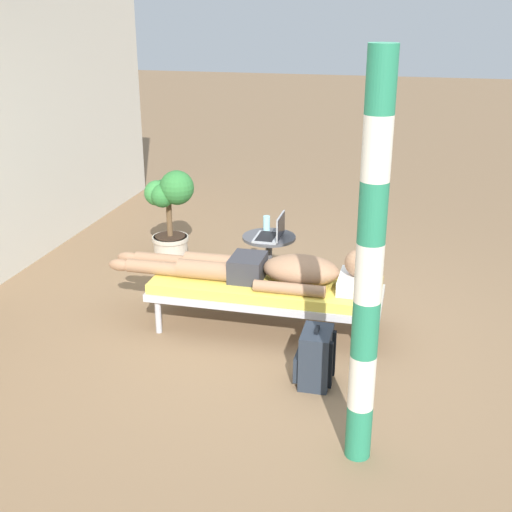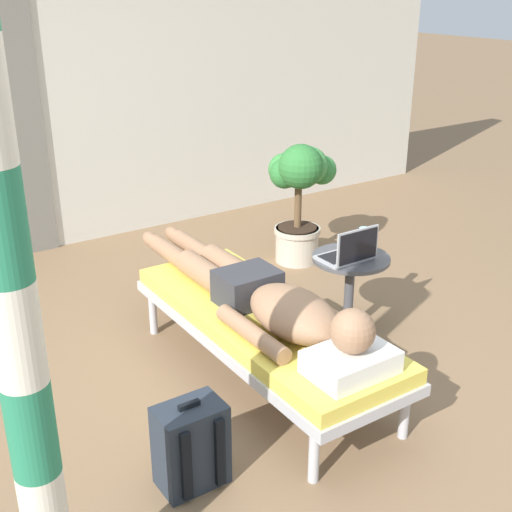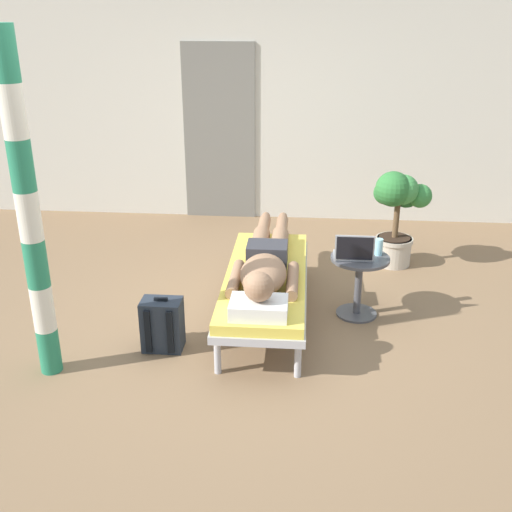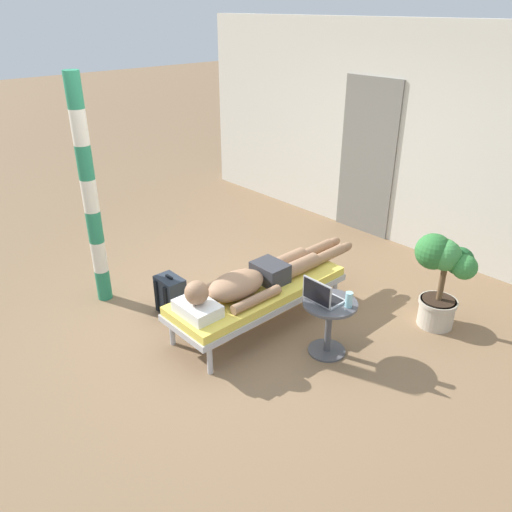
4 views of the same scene
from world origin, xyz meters
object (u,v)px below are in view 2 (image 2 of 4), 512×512
Objects in this scene: potted_plant at (300,187)px; lounge_chair at (263,324)px; side_table at (350,281)px; laptop at (350,252)px; backpack at (190,445)px; porch_post at (17,333)px; person_reclining at (267,299)px; drink_glass at (364,238)px.

lounge_chair is at bearing -133.80° from potted_plant.
side_table is 0.24m from laptop.
backpack is 2.64m from potted_plant.
porch_post is (-1.47, -0.89, 0.81)m from lounge_chair.
laptop reaches higher than person_reclining.
porch_post is (-0.73, -0.37, 0.96)m from backpack.
drink_glass is at bearing 23.71° from backpack.
drink_glass is at bearing -105.18° from potted_plant.
side_table is (0.76, 0.19, -0.16)m from person_reclining.
potted_plant reaches higher than person_reclining.
laptop is 1.61m from backpack.
side_table is at bearing 24.92° from porch_post.
porch_post reaches higher than potted_plant.
side_table is 0.29m from drink_glass.
potted_plant is at bearing 47.07° from person_reclining.
person_reclining is 1.81m from porch_post.
backpack is (-0.74, -0.48, -0.32)m from person_reclining.
backpack is at bearing -144.98° from lounge_chair.
potted_plant is at bearing 42.35° from backpack.
backpack is (-1.44, -0.61, -0.39)m from laptop.
drink_glass is at bearing 15.04° from person_reclining.
potted_plant reaches higher than laptop.
person_reclining is at bearing -164.96° from drink_glass.
porch_post is at bearing -155.59° from laptop.
lounge_chair is 0.18m from person_reclining.
lounge_chair is at bearing -167.25° from drink_glass.
person_reclining reaches higher than lounge_chair.
porch_post reaches higher than laptop.
laptop is at bearing 23.14° from backpack.
laptop is 0.73× the size of backpack.
backpack reaches higher than lounge_chair.
laptop is 0.13× the size of porch_post.
laptop is at bearing 24.41° from porch_post.
laptop is at bearing -152.54° from drink_glass.
laptop reaches higher than side_table.
lounge_chair is 0.96m from drink_glass.
person_reclining is (-0.00, -0.04, 0.17)m from lounge_chair.
porch_post is at bearing -148.86° from lounge_chair.
drink_glass is (0.21, 0.11, 0.01)m from laptop.
person_reclining is 0.80m from side_table.
lounge_chair is at bearing 31.14° from porch_post.
side_table reaches higher than lounge_chair.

